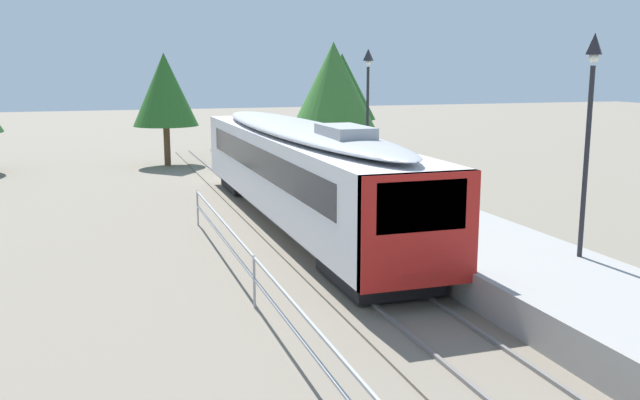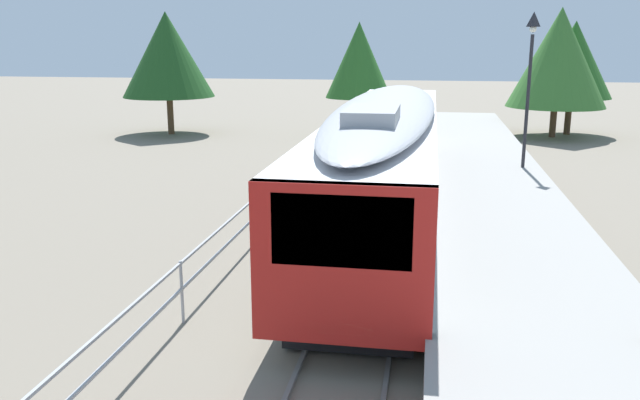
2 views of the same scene
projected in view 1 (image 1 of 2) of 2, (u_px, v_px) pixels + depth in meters
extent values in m
plane|color=slate|center=(258.00, 293.00, 17.05)|extent=(160.00, 160.00, 0.00)
cube|color=slate|center=(371.00, 281.00, 17.95)|extent=(3.20, 60.00, 0.06)
cube|color=slate|center=(345.00, 281.00, 17.72)|extent=(0.08, 60.00, 0.08)
cube|color=slate|center=(396.00, 275.00, 18.16)|extent=(0.08, 60.00, 0.08)
cube|color=silver|center=(297.00, 170.00, 23.97)|extent=(2.80, 19.29, 2.55)
cube|color=red|center=(419.00, 231.00, 15.06)|extent=(2.80, 0.24, 2.55)
cube|color=black|center=(422.00, 206.00, 14.88)|extent=(2.13, 0.08, 1.12)
cube|color=black|center=(297.00, 159.00, 23.90)|extent=(2.82, 16.20, 0.92)
ellipsoid|color=#9EA0A5|center=(297.00, 128.00, 23.70)|extent=(2.69, 18.51, 0.44)
cube|color=#9EA0A5|center=(345.00, 132.00, 19.14)|extent=(1.10, 2.20, 0.36)
cube|color=#EAE5C6|center=(419.00, 276.00, 15.18)|extent=(1.00, 0.10, 0.20)
cube|color=black|center=(377.00, 271.00, 17.50)|extent=(2.24, 3.20, 0.55)
cube|color=black|center=(252.00, 182.00, 31.03)|extent=(2.24, 3.20, 0.55)
cube|color=#999691|center=(482.00, 255.00, 18.87)|extent=(3.90, 60.00, 0.90)
cylinder|color=#232328|center=(586.00, 163.00, 16.57)|extent=(0.12, 0.12, 4.60)
pyramid|color=#232328|center=(595.00, 44.00, 16.05)|extent=(0.34, 0.34, 0.50)
sphere|color=silver|center=(594.00, 58.00, 16.11)|extent=(0.24, 0.24, 0.24)
cylinder|color=#232328|center=(367.00, 121.00, 29.65)|extent=(0.12, 0.12, 4.60)
pyramid|color=#232328|center=(368.00, 55.00, 29.13)|extent=(0.34, 0.34, 0.50)
sphere|color=silver|center=(368.00, 62.00, 29.19)|extent=(0.24, 0.24, 0.24)
cylinder|color=#9EA0A5|center=(254.00, 281.00, 15.91)|extent=(0.06, 0.06, 1.25)
cylinder|color=#9EA0A5|center=(198.00, 208.00, 24.31)|extent=(0.06, 0.06, 1.25)
cylinder|color=brown|center=(167.00, 146.00, 39.19)|extent=(0.36, 0.36, 2.26)
cone|color=#286023|center=(165.00, 89.00, 38.60)|extent=(3.63, 3.63, 4.04)
cylinder|color=brown|center=(333.00, 141.00, 44.74)|extent=(0.36, 0.36, 1.70)
cone|color=#38702D|center=(333.00, 85.00, 44.08)|extent=(5.39, 5.39, 5.39)
cylinder|color=brown|center=(342.00, 135.00, 46.20)|extent=(0.36, 0.36, 2.12)
cone|color=#286023|center=(342.00, 87.00, 45.60)|extent=(4.47, 4.47, 4.29)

